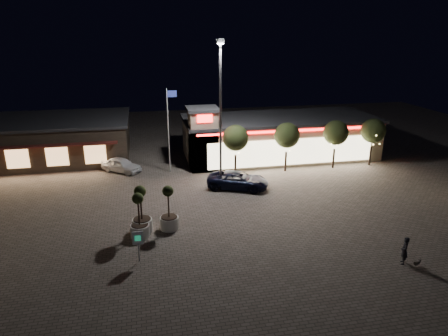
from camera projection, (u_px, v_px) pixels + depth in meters
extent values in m
plane|color=#60554E|center=(215.00, 232.00, 26.97)|extent=(90.00, 90.00, 0.00)
cube|color=tan|center=(279.00, 138.00, 43.06)|extent=(20.00, 8.00, 4.00)
cube|color=#262628|center=(280.00, 118.00, 42.36)|extent=(20.40, 8.40, 0.30)
cube|color=#FFEEBF|center=(292.00, 152.00, 39.44)|extent=(17.00, 0.12, 2.60)
cube|color=#FF1614|center=(294.00, 131.00, 38.71)|extent=(19.00, 0.10, 0.18)
cube|color=tan|center=(203.00, 140.00, 38.61)|extent=(2.60, 2.60, 5.80)
cube|color=#262628|center=(202.00, 109.00, 37.62)|extent=(3.00, 3.00, 0.30)
cube|color=#FF1614|center=(205.00, 119.00, 36.58)|extent=(1.40, 0.10, 0.70)
cube|color=#382D23|center=(51.00, 140.00, 42.18)|extent=(16.00, 10.00, 4.00)
cube|color=#262628|center=(48.00, 120.00, 41.49)|extent=(16.40, 10.40, 0.30)
cube|color=#591E19|center=(38.00, 146.00, 36.92)|extent=(14.40, 0.80, 0.15)
cube|color=#E6A867|center=(18.00, 159.00, 37.25)|extent=(2.00, 0.12, 1.80)
cube|color=#E6A867|center=(57.00, 157.00, 37.92)|extent=(2.00, 0.12, 1.80)
cube|color=#E6A867|center=(95.00, 154.00, 38.59)|extent=(2.00, 0.12, 1.80)
cylinder|color=gray|center=(221.00, 120.00, 32.82)|extent=(0.20, 0.20, 12.00)
cube|color=gray|center=(220.00, 41.00, 30.82)|extent=(0.60, 0.40, 0.35)
cube|color=white|center=(220.00, 43.00, 30.88)|extent=(0.45, 0.30, 0.08)
cylinder|color=white|center=(168.00, 132.00, 37.34)|extent=(0.10, 0.10, 8.00)
cube|color=navy|center=(172.00, 94.00, 36.29)|extent=(0.90, 0.04, 0.60)
cylinder|color=#332319|center=(235.00, 165.00, 37.62)|extent=(0.20, 0.20, 1.92)
sphere|color=#2D3819|center=(236.00, 138.00, 36.77)|extent=(2.42, 2.42, 2.42)
cylinder|color=#332319|center=(286.00, 162.00, 38.57)|extent=(0.20, 0.20, 1.92)
sphere|color=#2D3819|center=(287.00, 135.00, 37.73)|extent=(2.42, 2.42, 2.42)
cylinder|color=#332319|center=(333.00, 158.00, 39.53)|extent=(0.20, 0.20, 1.92)
sphere|color=#2D3819|center=(336.00, 133.00, 38.68)|extent=(2.42, 2.42, 2.42)
cylinder|color=#332319|center=(370.00, 156.00, 40.29)|extent=(0.20, 0.20, 1.92)
sphere|color=#2D3819|center=(373.00, 131.00, 39.44)|extent=(2.42, 2.42, 2.42)
imported|color=black|center=(238.00, 180.00, 34.35)|extent=(5.79, 4.25, 1.46)
imported|color=silver|center=(121.00, 165.00, 38.46)|extent=(4.22, 3.79, 1.39)
imported|color=black|center=(404.00, 251.00, 23.09)|extent=(0.63, 0.73, 1.69)
cube|color=#59514C|center=(417.00, 263.00, 22.98)|extent=(0.42, 0.28, 0.21)
sphere|color=#59514C|center=(420.00, 260.00, 23.07)|extent=(0.19, 0.19, 0.19)
cylinder|color=silver|center=(142.00, 225.00, 26.95)|extent=(1.36, 1.36, 0.90)
cylinder|color=black|center=(142.00, 219.00, 26.80)|extent=(1.18, 1.18, 0.07)
cylinder|color=#332319|center=(141.00, 205.00, 26.46)|extent=(0.11, 0.11, 2.04)
sphere|color=#2D3819|center=(140.00, 191.00, 26.15)|extent=(0.79, 0.79, 0.79)
cylinder|color=silver|center=(140.00, 231.00, 26.30)|extent=(1.26, 1.26, 0.84)
cylinder|color=black|center=(140.00, 225.00, 26.16)|extent=(1.10, 1.10, 0.06)
cylinder|color=#332319|center=(139.00, 211.00, 25.84)|extent=(0.11, 0.11, 1.90)
sphere|color=#2D3819|center=(138.00, 198.00, 25.55)|extent=(0.74, 0.74, 0.74)
cylinder|color=silver|center=(169.00, 223.00, 27.36)|extent=(1.29, 1.29, 0.86)
cylinder|color=black|center=(169.00, 217.00, 27.22)|extent=(1.12, 1.12, 0.06)
cylinder|color=#332319|center=(168.00, 204.00, 26.89)|extent=(0.11, 0.11, 1.93)
sphere|color=#2D3819|center=(168.00, 191.00, 26.60)|extent=(0.75, 0.75, 0.75)
cylinder|color=gray|center=(139.00, 252.00, 23.42)|extent=(0.08, 0.08, 1.18)
cube|color=white|center=(138.00, 238.00, 23.12)|extent=(0.64, 0.07, 0.84)
cube|color=#199B65|center=(138.00, 238.00, 23.08)|extent=(0.35, 0.02, 0.35)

